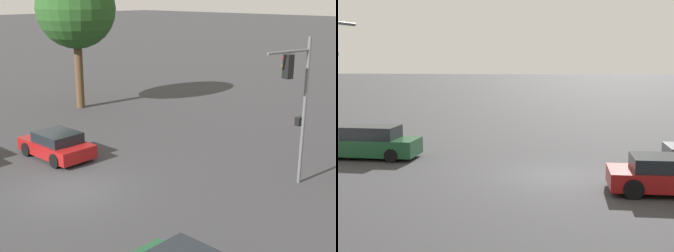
% 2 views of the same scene
% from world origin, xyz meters
% --- Properties ---
extents(ground_plane, '(300.00, 300.00, 0.00)m').
position_xyz_m(ground_plane, '(0.00, 0.00, 0.00)').
color(ground_plane, '#333335').
extents(crossing_car_0, '(4.68, 1.93, 1.49)m').
position_xyz_m(crossing_car_0, '(8.57, -2.39, 0.70)').
color(crossing_car_0, '#194728').
rests_on(crossing_car_0, ground_plane).
extents(crossing_car_1, '(3.82, 1.99, 1.26)m').
position_xyz_m(crossing_car_1, '(-3.69, 1.91, 0.61)').
color(crossing_car_1, maroon).
rests_on(crossing_car_1, ground_plane).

